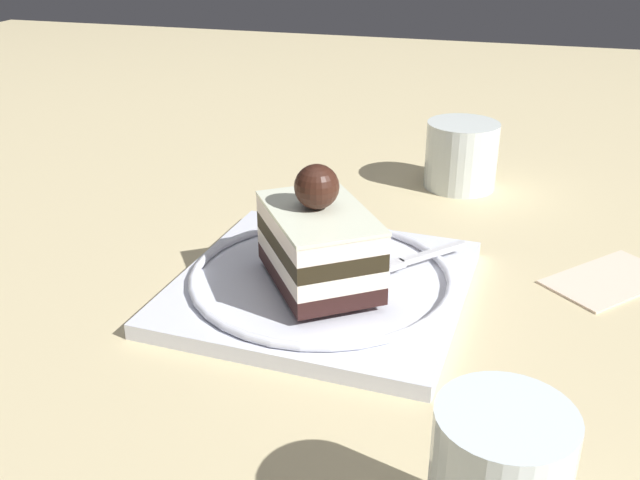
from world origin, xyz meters
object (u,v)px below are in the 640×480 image
cake_slice (319,241)px  drink_glass_far (461,159)px  folded_napkin (610,279)px  dessert_plate (320,285)px  fork (409,260)px  whipped_cream_dollop (328,217)px

cake_slice → drink_glass_far: size_ratio=1.66×
drink_glass_far → folded_napkin: size_ratio=0.72×
dessert_plate → fork: 0.08m
folded_napkin → cake_slice: bearing=23.6°
cake_slice → drink_glass_far: bearing=-105.6°
dessert_plate → fork: fork is taller
dessert_plate → cake_slice: (-0.00, 0.01, 0.04)m
dessert_plate → cake_slice: 0.04m
drink_glass_far → fork: bearing=86.1°
dessert_plate → folded_napkin: bearing=-158.1°
whipped_cream_dollop → fork: 0.09m
dessert_plate → whipped_cream_dollop: (0.01, -0.08, 0.02)m
whipped_cream_dollop → fork: size_ratio=0.42×
cake_slice → folded_napkin: cake_slice is taller
drink_glass_far → folded_napkin: drink_glass_far is taller
whipped_cream_dollop → fork: (-0.08, 0.04, -0.01)m
dessert_plate → fork: bearing=-148.8°
dessert_plate → drink_glass_far: bearing=-106.2°
drink_glass_far → folded_napkin: 0.24m
dessert_plate → whipped_cream_dollop: whipped_cream_dollop is taller
whipped_cream_dollop → folded_napkin: size_ratio=0.34×
dessert_plate → folded_napkin: size_ratio=2.15×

